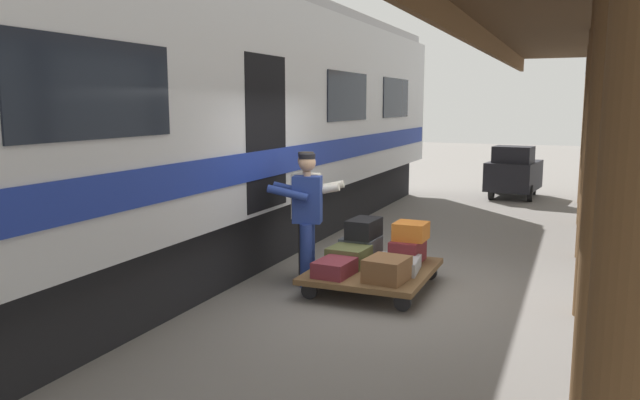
{
  "coord_description": "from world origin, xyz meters",
  "views": [
    {
      "loc": [
        -2.05,
        7.21,
        2.33
      ],
      "look_at": [
        0.86,
        0.24,
        1.15
      ],
      "focal_mm": 34.77,
      "sensor_mm": 36.0,
      "label": 1
    }
  ],
  "objects_px": {
    "suitcase_maroon_trunk": "(408,251)",
    "suitcase_gray_aluminum": "(398,264)",
    "suitcase_brown_leather": "(387,269)",
    "train_car": "(171,123)",
    "suitcase_slate_roller": "(361,247)",
    "baggage_tug": "(514,173)",
    "suitcase_burgundy_valise": "(336,267)",
    "suitcase_orange_carryall": "(411,231)",
    "porter_by_door": "(308,210)",
    "suitcase_black_hardshell": "(364,228)",
    "luggage_cart": "(373,271)",
    "porter_in_overalls": "(306,215)",
    "suitcase_olive_duffel": "(349,256)"
  },
  "relations": [
    {
      "from": "suitcase_black_hardshell",
      "to": "porter_in_overalls",
      "type": "height_order",
      "value": "porter_in_overalls"
    },
    {
      "from": "train_car",
      "to": "suitcase_olive_duffel",
      "type": "relative_size",
      "value": 36.7
    },
    {
      "from": "baggage_tug",
      "to": "suitcase_olive_duffel",
      "type": "bearing_deg",
      "value": 82.32
    },
    {
      "from": "porter_by_door",
      "to": "suitcase_slate_roller",
      "type": "bearing_deg",
      "value": -151.8
    },
    {
      "from": "suitcase_slate_roller",
      "to": "baggage_tug",
      "type": "height_order",
      "value": "baggage_tug"
    },
    {
      "from": "suitcase_maroon_trunk",
      "to": "suitcase_orange_carryall",
      "type": "height_order",
      "value": "suitcase_orange_carryall"
    },
    {
      "from": "porter_in_overalls",
      "to": "suitcase_burgundy_valise",
      "type": "bearing_deg",
      "value": 149.16
    },
    {
      "from": "suitcase_olive_duffel",
      "to": "suitcase_maroon_trunk",
      "type": "relative_size",
      "value": 0.85
    },
    {
      "from": "suitcase_maroon_trunk",
      "to": "suitcase_black_hardshell",
      "type": "xyz_separation_m",
      "value": [
        0.61,
        -0.01,
        0.25
      ]
    },
    {
      "from": "baggage_tug",
      "to": "porter_in_overalls",
      "type": "bearing_deg",
      "value": 79.09
    },
    {
      "from": "suitcase_gray_aluminum",
      "to": "train_car",
      "type": "bearing_deg",
      "value": 1.05
    },
    {
      "from": "suitcase_burgundy_valise",
      "to": "porter_by_door",
      "type": "relative_size",
      "value": 0.34
    },
    {
      "from": "suitcase_gray_aluminum",
      "to": "suitcase_slate_roller",
      "type": "bearing_deg",
      "value": -36.13
    },
    {
      "from": "suitcase_orange_carryall",
      "to": "porter_in_overalls",
      "type": "height_order",
      "value": "porter_in_overalls"
    },
    {
      "from": "suitcase_olive_duffel",
      "to": "suitcase_slate_roller",
      "type": "bearing_deg",
      "value": -90.0
    },
    {
      "from": "suitcase_slate_roller",
      "to": "suitcase_gray_aluminum",
      "type": "xyz_separation_m",
      "value": [
        -0.65,
        0.47,
        -0.06
      ]
    },
    {
      "from": "suitcase_brown_leather",
      "to": "suitcase_burgundy_valise",
      "type": "height_order",
      "value": "suitcase_brown_leather"
    },
    {
      "from": "suitcase_gray_aluminum",
      "to": "porter_by_door",
      "type": "bearing_deg",
      "value": -5.88
    },
    {
      "from": "suitcase_olive_duffel",
      "to": "porter_by_door",
      "type": "height_order",
      "value": "porter_by_door"
    },
    {
      "from": "train_car",
      "to": "porter_by_door",
      "type": "bearing_deg",
      "value": -174.5
    },
    {
      "from": "suitcase_maroon_trunk",
      "to": "suitcase_black_hardshell",
      "type": "height_order",
      "value": "suitcase_black_hardshell"
    },
    {
      "from": "train_car",
      "to": "porter_in_overalls",
      "type": "xyz_separation_m",
      "value": [
        -2.09,
        0.09,
        -1.14
      ]
    },
    {
      "from": "suitcase_orange_carryall",
      "to": "suitcase_burgundy_valise",
      "type": "bearing_deg",
      "value": 54.85
    },
    {
      "from": "suitcase_burgundy_valise",
      "to": "suitcase_orange_carryall",
      "type": "height_order",
      "value": "suitcase_orange_carryall"
    },
    {
      "from": "suitcase_burgundy_valise",
      "to": "suitcase_gray_aluminum",
      "type": "bearing_deg",
      "value": -143.87
    },
    {
      "from": "suitcase_gray_aluminum",
      "to": "baggage_tug",
      "type": "xyz_separation_m",
      "value": [
        -0.53,
        -8.74,
        0.27
      ]
    },
    {
      "from": "suitcase_gray_aluminum",
      "to": "luggage_cart",
      "type": "bearing_deg",
      "value": 0.0
    },
    {
      "from": "suitcase_brown_leather",
      "to": "suitcase_orange_carryall",
      "type": "height_order",
      "value": "suitcase_orange_carryall"
    },
    {
      "from": "luggage_cart",
      "to": "baggage_tug",
      "type": "xyz_separation_m",
      "value": [
        -0.85,
        -8.74,
        0.4
      ]
    },
    {
      "from": "suitcase_orange_carryall",
      "to": "suitcase_brown_leather",
      "type": "bearing_deg",
      "value": 88.06
    },
    {
      "from": "suitcase_burgundy_valise",
      "to": "suitcase_black_hardshell",
      "type": "distance_m",
      "value": 1.0
    },
    {
      "from": "train_car",
      "to": "suitcase_maroon_trunk",
      "type": "bearing_deg",
      "value": -170.77
    },
    {
      "from": "suitcase_gray_aluminum",
      "to": "baggage_tug",
      "type": "height_order",
      "value": "baggage_tug"
    },
    {
      "from": "suitcase_olive_duffel",
      "to": "suitcase_black_hardshell",
      "type": "height_order",
      "value": "suitcase_black_hardshell"
    },
    {
      "from": "suitcase_maroon_trunk",
      "to": "porter_in_overalls",
      "type": "bearing_deg",
      "value": 27.88
    },
    {
      "from": "suitcase_maroon_trunk",
      "to": "baggage_tug",
      "type": "relative_size",
      "value": 0.31
    },
    {
      "from": "train_car",
      "to": "porter_in_overalls",
      "type": "relative_size",
      "value": 10.29
    },
    {
      "from": "porter_by_door",
      "to": "suitcase_orange_carryall",
      "type": "bearing_deg",
      "value": -164.64
    },
    {
      "from": "suitcase_olive_duffel",
      "to": "suitcase_maroon_trunk",
      "type": "height_order",
      "value": "suitcase_maroon_trunk"
    },
    {
      "from": "luggage_cart",
      "to": "porter_in_overalls",
      "type": "relative_size",
      "value": 1.01
    },
    {
      "from": "suitcase_olive_duffel",
      "to": "suitcase_brown_leather",
      "type": "bearing_deg",
      "value": 143.87
    },
    {
      "from": "suitcase_black_hardshell",
      "to": "baggage_tug",
      "type": "distance_m",
      "value": 8.34
    },
    {
      "from": "suitcase_gray_aluminum",
      "to": "porter_in_overalls",
      "type": "xyz_separation_m",
      "value": [
        1.18,
        0.15,
        0.57
      ]
    },
    {
      "from": "luggage_cart",
      "to": "baggage_tug",
      "type": "bearing_deg",
      "value": -95.58
    },
    {
      "from": "suitcase_maroon_trunk",
      "to": "suitcase_gray_aluminum",
      "type": "bearing_deg",
      "value": 90.0
    },
    {
      "from": "suitcase_brown_leather",
      "to": "suitcase_black_hardshell",
      "type": "distance_m",
      "value": 1.16
    },
    {
      "from": "suitcase_brown_leather",
      "to": "suitcase_gray_aluminum",
      "type": "bearing_deg",
      "value": -90.0
    },
    {
      "from": "suitcase_burgundy_valise",
      "to": "suitcase_orange_carryall",
      "type": "xyz_separation_m",
      "value": [
        -0.68,
        -0.97,
        0.32
      ]
    },
    {
      "from": "suitcase_orange_carryall",
      "to": "baggage_tug",
      "type": "distance_m",
      "value": 8.26
    },
    {
      "from": "porter_in_overalls",
      "to": "porter_by_door",
      "type": "xyz_separation_m",
      "value": [
        0.1,
        -0.29,
        0.0
      ]
    }
  ]
}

